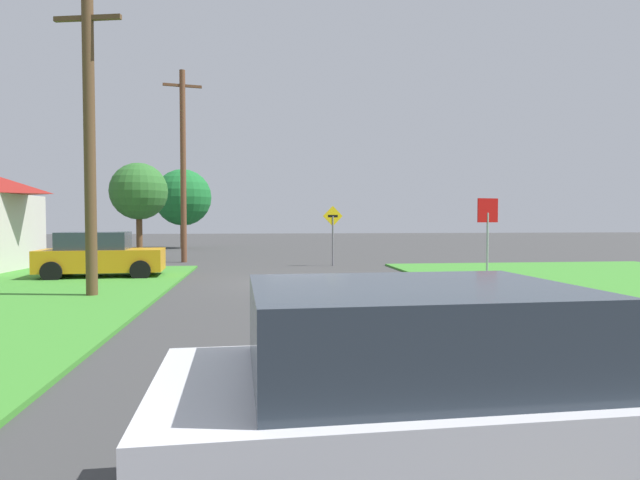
# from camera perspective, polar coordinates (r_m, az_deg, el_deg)

# --- Properties ---
(ground_plane) EXTENTS (120.00, 120.00, 0.00)m
(ground_plane) POSITION_cam_1_polar(r_m,az_deg,el_deg) (17.27, -1.52, -4.62)
(ground_plane) COLOR #3B3B3B
(lane_stripe_center) EXTENTS (0.20, 14.00, 0.01)m
(lane_stripe_center) POSITION_cam_1_polar(r_m,az_deg,el_deg) (9.44, 3.03, -10.35)
(lane_stripe_center) COLOR yellow
(lane_stripe_center) RESTS_ON ground
(stop_sign) EXTENTS (0.74, 0.21, 2.72)m
(stop_sign) POSITION_cam_1_polar(r_m,az_deg,el_deg) (17.54, 17.51, 1.66)
(stop_sign) COLOR #9EA0A8
(stop_sign) RESTS_ON ground
(car_behind_on_main_road) EXTENTS (3.97, 2.19, 1.62)m
(car_behind_on_main_road) POSITION_cam_1_polar(r_m,az_deg,el_deg) (3.90, 12.36, -16.65)
(car_behind_on_main_road) COLOR silver
(car_behind_on_main_road) RESTS_ON ground
(parked_car_near_building) EXTENTS (4.21, 2.14, 1.62)m
(parked_car_near_building) POSITION_cam_1_polar(r_m,az_deg,el_deg) (19.98, -22.50, -1.55)
(parked_car_near_building) COLOR orange
(parked_car_near_building) RESTS_ON ground
(utility_pole_near) EXTENTS (1.78, 0.52, 7.85)m
(utility_pole_near) POSITION_cam_1_polar(r_m,az_deg,el_deg) (15.22, -23.45, 9.55)
(utility_pole_near) COLOR brown
(utility_pole_near) RESTS_ON ground
(utility_pole_mid) EXTENTS (1.79, 0.46, 9.12)m
(utility_pole_mid) POSITION_cam_1_polar(r_m,az_deg,el_deg) (26.39, -14.45, 7.91)
(utility_pole_mid) COLOR brown
(utility_pole_mid) RESTS_ON ground
(direction_sign) EXTENTS (0.90, 0.19, 2.65)m
(direction_sign) POSITION_cam_1_polar(r_m,az_deg,el_deg) (23.46, 1.38, 1.24)
(direction_sign) COLOR slate
(direction_sign) RESTS_ON ground
(oak_tree_left) EXTENTS (2.94, 2.94, 4.98)m
(oak_tree_left) POSITION_cam_1_polar(r_m,az_deg,el_deg) (29.14, -18.83, 4.93)
(oak_tree_left) COLOR brown
(oak_tree_left) RESTS_ON ground
(pine_tree_center) EXTENTS (3.97, 3.97, 5.59)m
(pine_tree_center) POSITION_cam_1_polar(r_m,az_deg,el_deg) (38.85, -14.47, 4.42)
(pine_tree_center) COLOR brown
(pine_tree_center) RESTS_ON ground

